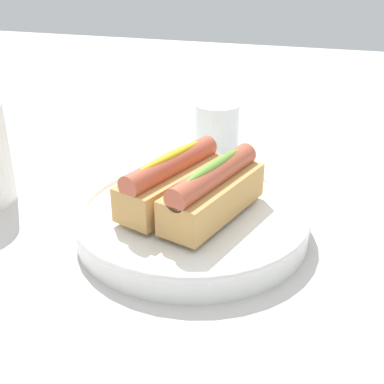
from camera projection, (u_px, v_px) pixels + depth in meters
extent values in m
plane|color=beige|center=(173.00, 235.00, 0.61)|extent=(2.40, 2.40, 0.00)
cylinder|color=white|center=(192.00, 222.00, 0.61)|extent=(0.27, 0.27, 0.03)
torus|color=white|center=(192.00, 212.00, 0.60)|extent=(0.27, 0.27, 0.01)
cube|color=tan|center=(213.00, 198.00, 0.58)|extent=(0.16, 0.09, 0.04)
cylinder|color=#BC563D|center=(214.00, 175.00, 0.56)|extent=(0.15, 0.07, 0.03)
ellipsoid|color=olive|center=(214.00, 165.00, 0.56)|extent=(0.11, 0.04, 0.01)
cube|color=tan|center=(172.00, 187.00, 0.60)|extent=(0.16, 0.10, 0.04)
cylinder|color=#BC563D|center=(171.00, 165.00, 0.59)|extent=(0.15, 0.07, 0.03)
ellipsoid|color=gold|center=(171.00, 155.00, 0.58)|extent=(0.11, 0.05, 0.01)
cylinder|color=white|center=(217.00, 132.00, 0.79)|extent=(0.07, 0.07, 0.09)
cylinder|color=silver|center=(217.00, 144.00, 0.80)|extent=(0.06, 0.06, 0.05)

